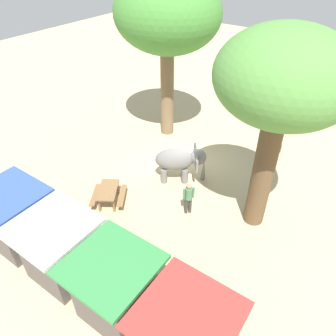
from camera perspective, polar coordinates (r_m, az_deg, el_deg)
name	(u,v)px	position (r m, az deg, el deg)	size (l,w,h in m)	color
ground_plane	(183,164)	(17.35, 2.75, 0.79)	(60.00, 60.00, 0.00)	tan
elephant	(180,161)	(15.63, 2.11, 1.31)	(2.41, 2.24, 1.75)	slate
person_handler	(189,196)	(13.87, 3.68, -5.04)	(0.37, 0.40, 1.62)	#3F3833
shade_tree_main	(283,83)	(11.32, 19.71, 13.99)	(4.69, 4.30, 8.04)	brown
shade_tree_secondary	(167,16)	(17.80, -0.16, 25.44)	(5.62, 5.15, 8.79)	brown
wooden_bench	(273,145)	(18.95, 18.21, 3.92)	(1.23, 1.32, 0.88)	brown
picnic_table_near	(108,193)	(14.82, -10.55, -4.33)	(2.06, 2.06, 0.78)	olive
market_stall_green	(115,291)	(10.80, -9.39, -20.78)	(2.50, 2.50, 2.52)	#59514C
market_stall_white	(59,253)	(12.14, -18.71, -14.02)	(2.50, 2.50, 2.52)	#59514C
market_stall_blue	(15,221)	(13.85, -25.56, -8.52)	(2.50, 2.50, 2.52)	#59514C
feed_bucket	(161,159)	(17.44, -1.27, 1.67)	(0.36, 0.36, 0.32)	gray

